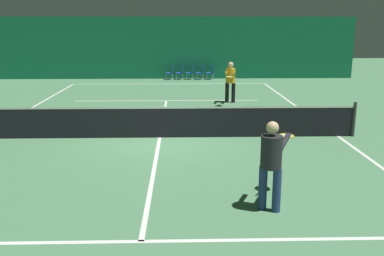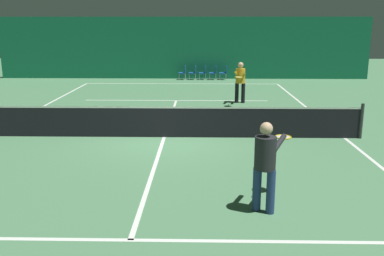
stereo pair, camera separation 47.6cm
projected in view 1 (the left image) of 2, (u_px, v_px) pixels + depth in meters
ground_plane at (160, 138)px, 13.04m from camera, size 60.00×60.00×0.00m
backdrop_curtain at (170, 48)px, 26.49m from camera, size 23.00×0.12×3.78m
court_line_baseline_far at (169, 84)px, 24.60m from camera, size 11.00×0.10×0.00m
court_line_service_far at (166, 101)px, 19.26m from camera, size 8.25×0.10×0.00m
court_line_service_near at (141, 241)px, 6.83m from camera, size 8.25×0.10×0.00m
court_line_sideline_right at (338, 136)px, 13.19m from camera, size 0.10×23.80×0.00m
court_line_centre at (160, 137)px, 13.04m from camera, size 0.10×12.80×0.00m
tennis_net at (159, 121)px, 12.92m from camera, size 12.00×0.10×1.07m
player_near at (272, 159)px, 7.79m from camera, size 0.97×1.37×1.70m
player_far at (230, 79)px, 18.56m from camera, size 0.58×1.43×1.77m
courtside_chair_0 at (170, 72)px, 26.29m from camera, size 0.44×0.44×0.84m
courtside_chair_1 at (181, 72)px, 26.31m from camera, size 0.44×0.44×0.84m
courtside_chair_2 at (191, 72)px, 26.32m from camera, size 0.44×0.44×0.84m
courtside_chair_3 at (201, 72)px, 26.34m from camera, size 0.44×0.44×0.84m
courtside_chair_4 at (211, 72)px, 26.35m from camera, size 0.44×0.44×0.84m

